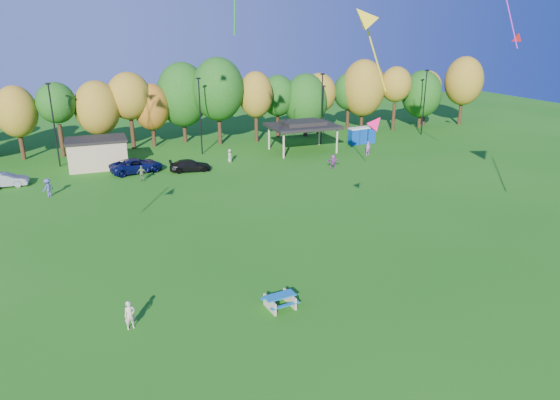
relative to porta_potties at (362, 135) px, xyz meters
name	(u,v)px	position (x,y,z in m)	size (l,w,h in m)	color
ground	(344,336)	(-23.06, -38.09, -1.10)	(160.00, 160.00, 0.00)	#19600F
tree_line	(166,100)	(-24.09, 7.42, 4.82)	(93.57, 10.55, 11.15)	black
lamp_posts	(200,114)	(-21.06, 1.91, 3.80)	(64.50, 0.25, 9.09)	black
utility_building	(97,153)	(-33.06, -0.09, 0.54)	(6.30, 4.30, 3.25)	tan
pavilion	(303,125)	(-9.06, -1.09, 2.13)	(8.20, 6.20, 3.77)	tan
porta_potties	(362,135)	(0.00, 0.00, 0.00)	(3.75, 1.44, 2.18)	#0B3A93
picnic_table	(280,300)	(-25.04, -34.40, -0.66)	(1.87, 1.61, 0.74)	tan
kite_flyer	(130,315)	(-32.87, -33.52, -0.33)	(0.56, 0.37, 1.53)	beige
car_b	(5,180)	(-41.76, -4.25, -0.42)	(1.43, 4.11, 1.35)	#9B9BA0
car_c	(137,166)	(-29.37, -3.67, -0.34)	(2.53, 5.48, 1.52)	#0B1142
car_d	(190,165)	(-23.99, -5.22, -0.47)	(1.76, 4.33, 1.26)	black
far_person_0	(142,173)	(-29.22, -7.14, -0.28)	(0.95, 0.40, 1.63)	#647C4C
far_person_1	(368,148)	(-2.52, -5.88, -0.27)	(0.60, 0.40, 1.66)	#A851AB
far_person_2	(333,161)	(-9.26, -9.81, -0.30)	(1.48, 0.47, 1.59)	#903C8D
far_person_3	(230,156)	(-19.02, -3.18, -0.32)	(0.76, 0.49, 1.55)	#879D6B
far_person_4	(48,188)	(-37.73, -9.00, -0.26)	(1.08, 0.62, 1.67)	#4D4599
kite_5	(376,123)	(-19.87, -34.75, 8.83)	(1.14, 0.90, 1.05)	#FC0E5C
kite_7	(518,36)	(7.45, -16.52, 12.67)	(1.65, 1.77, 1.43)	red
kite_9	(363,18)	(-17.23, -28.39, 14.02)	(3.40, 2.12, 5.58)	yellow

